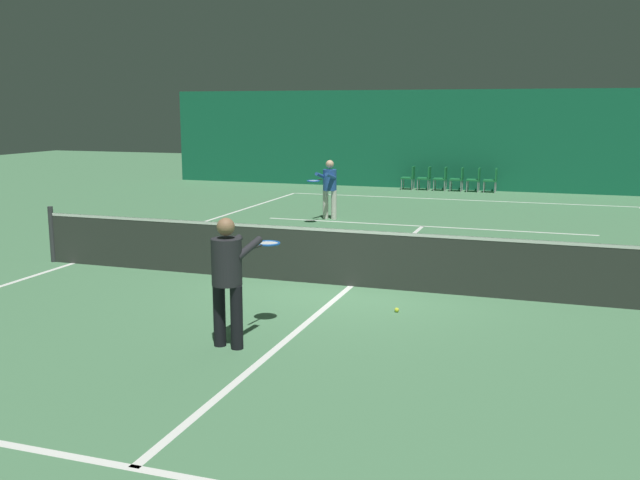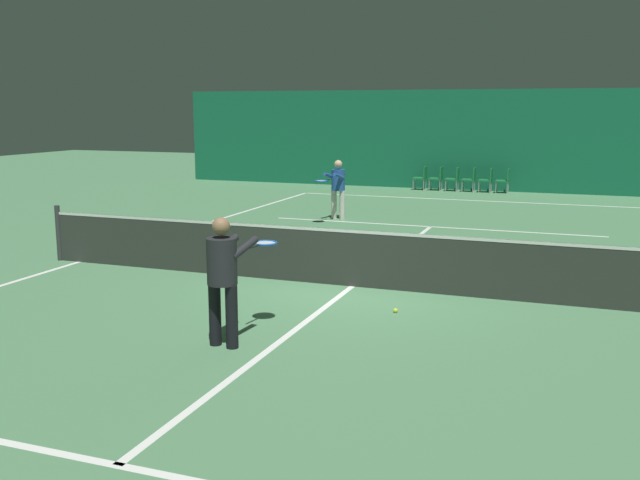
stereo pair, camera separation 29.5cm
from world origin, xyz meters
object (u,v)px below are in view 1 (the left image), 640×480
tennis_net (351,256)px  courtside_chair_1 (426,177)px  courtside_chair_0 (410,176)px  courtside_chair_5 (492,179)px  player_near (229,272)px  courtside_chair_3 (459,178)px  tennis_ball (397,310)px  player_far (329,185)px  courtside_chair_4 (475,178)px  courtside_chair_2 (442,177)px

tennis_net → courtside_chair_1: tennis_net is taller
courtside_chair_0 → courtside_chair_5: (2.90, 0.00, 0.00)m
player_near → courtside_chair_3: size_ratio=1.93×
courtside_chair_1 → tennis_ball: bearing=8.9°
player_near → tennis_ball: 2.83m
player_far → courtside_chair_0: (0.62, 7.54, -0.43)m
player_far → courtside_chair_1: size_ratio=1.86×
player_far → courtside_chair_1: bearing=178.7°
courtside_chair_4 → courtside_chair_5: bearing=90.0°
courtside_chair_2 → courtside_chair_1: bearing=-90.0°
courtside_chair_2 → courtside_chair_5: size_ratio=1.00×
tennis_net → tennis_ball: (1.05, -1.25, -0.48)m
courtside_chair_4 → tennis_ball: bearing=2.5°
tennis_net → courtside_chair_3: size_ratio=14.29×
courtside_chair_3 → tennis_ball: bearing=4.6°
player_far → courtside_chair_0: player_far is taller
tennis_net → courtside_chair_4: 14.29m
tennis_net → player_far: size_ratio=7.69×
player_near → courtside_chair_5: 17.73m
courtside_chair_3 → courtside_chair_4: (0.58, 0.00, 0.00)m
courtside_chair_3 → tennis_net: bearing=0.8°
player_far → player_near: bearing=19.0°
courtside_chair_0 → courtside_chair_4: 2.32m
tennis_net → courtside_chair_3: tennis_net is taller
player_far → courtside_chair_4: bearing=166.4°
courtside_chair_0 → courtside_chair_2: size_ratio=1.00×
tennis_net → player_near: bearing=-99.7°
player_far → tennis_ball: player_far is taller
courtside_chair_1 → courtside_chair_3: same height
courtside_chair_2 → courtside_chair_4: bearing=90.0°
tennis_net → courtside_chair_2: bearing=93.2°
tennis_net → courtside_chair_5: tennis_net is taller
courtside_chair_1 → player_near: bearing=2.6°
courtside_chair_4 → player_far: bearing=-21.3°
tennis_net → courtside_chair_5: size_ratio=14.29×
courtside_chair_3 → courtside_chair_4: bearing=90.0°
player_near → player_far: bearing=19.1°
courtside_chair_5 → tennis_ball: courtside_chair_5 is taller
courtside_chair_5 → player_near: bearing=-4.9°
player_near → courtside_chair_5: bearing=3.0°
courtside_chair_1 → tennis_net: bearing=5.5°
courtside_chair_2 → courtside_chair_4: same height
player_far → courtside_chair_5: 8.34m
courtside_chair_0 → courtside_chair_2: (1.16, 0.00, 0.00)m
courtside_chair_2 → courtside_chair_5: (1.74, 0.00, 0.00)m
tennis_net → courtside_chair_2: size_ratio=14.29×
player_far → courtside_chair_0: bearing=-176.9°
player_far → courtside_chair_2: (1.79, 7.54, -0.43)m
courtside_chair_2 → courtside_chair_4: size_ratio=1.00×
courtside_chair_1 → courtside_chair_5: same height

